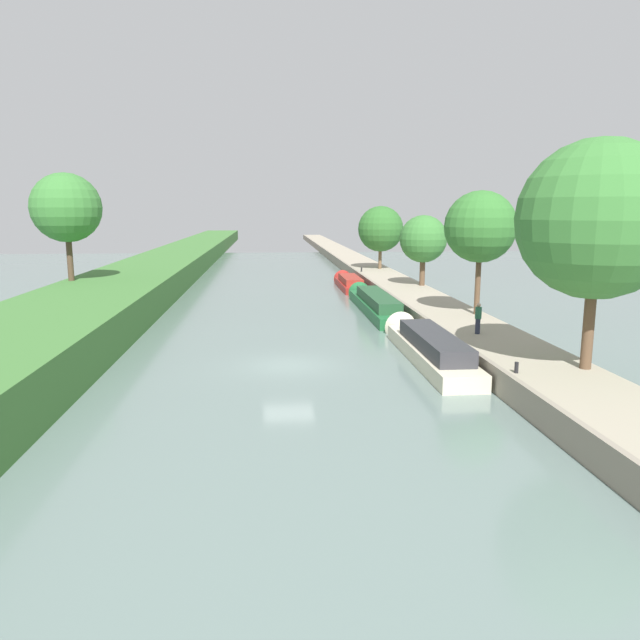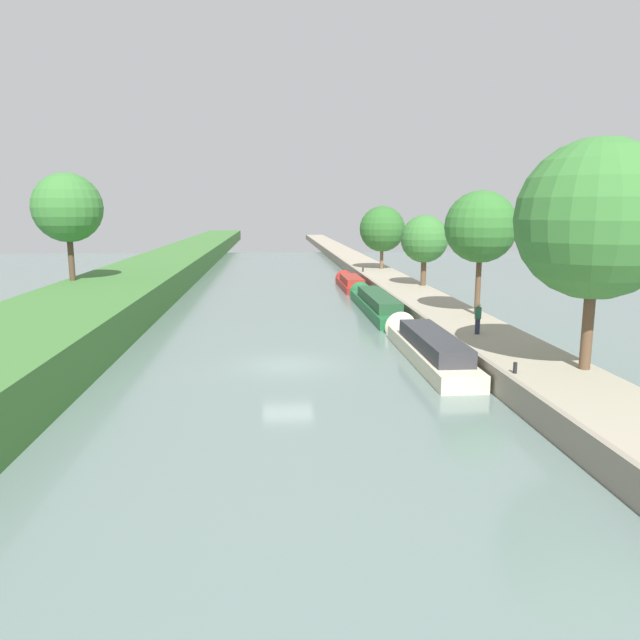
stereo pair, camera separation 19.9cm
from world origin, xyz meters
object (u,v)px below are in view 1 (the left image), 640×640
Objects in this scene: person_walking at (478,318)px; narrowboat_green at (374,303)px; narrowboat_cream at (427,346)px; mooring_bollard_near at (516,368)px; narrowboat_red at (349,283)px; mooring_bollard_far at (361,270)px.

narrowboat_green is at bearing 102.03° from person_walking.
narrowboat_cream is at bearing -169.29° from person_walking.
mooring_bollard_near is at bearing -76.09° from narrowboat_cream.
narrowboat_red is (-0.09, 13.89, -0.12)m from narrowboat_green.
person_walking is (3.01, -14.13, 1.36)m from narrowboat_green.
mooring_bollard_near is 1.00× the size of mooring_bollard_far.
narrowboat_cream is at bearing -89.54° from narrowboat_red.
narrowboat_cream is 7.59× the size of person_walking.
mooring_bollard_near is at bearing -90.00° from mooring_bollard_far.
person_walking is at bearing -88.05° from mooring_bollard_far.
narrowboat_green is at bearing -89.65° from narrowboat_red.
narrowboat_cream is 0.83× the size of narrowboat_green.
person_walking is at bearing 10.71° from narrowboat_cream.
narrowboat_cream is 28.57m from narrowboat_red.
narrowboat_green reaches higher than narrowboat_red.
narrowboat_red is 35.73m from mooring_bollard_near.
person_walking is (2.87, 0.54, 1.35)m from narrowboat_cream.
person_walking reaches higher than narrowboat_red.
narrowboat_cream is at bearing -93.04° from mooring_bollard_far.
person_walking is 3.69× the size of mooring_bollard_far.
mooring_bollard_near is (1.99, -35.67, 0.83)m from narrowboat_red.
narrowboat_green is at bearing -95.89° from mooring_bollard_far.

